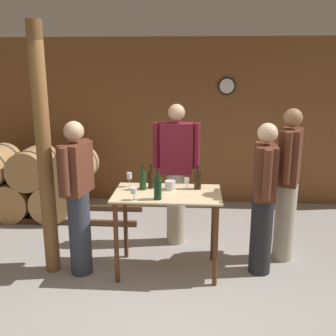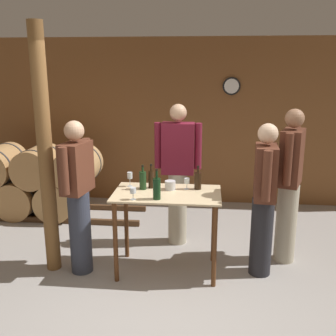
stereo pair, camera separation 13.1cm
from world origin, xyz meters
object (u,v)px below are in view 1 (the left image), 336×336
wine_bottle_left (151,179)px  person_visitor_near_door (176,171)px  wine_glass_near_left (129,176)px  wine_bottle_right (198,180)px  wine_bottle_center (158,188)px  person_host (78,196)px  wine_bottle_far_left (143,180)px  person_visitor_bearded (264,196)px  wooden_post (44,154)px  wine_glass_near_right (187,181)px  ice_bucket (170,185)px  wine_glass_near_center (134,191)px  person_visitor_with_scarf (288,182)px

wine_bottle_left → person_visitor_near_door: (0.25, 0.60, -0.07)m
wine_glass_near_left → wine_bottle_right: bearing=-2.0°
wine_bottle_center → person_host: 0.89m
wine_bottle_far_left → wine_bottle_center: bearing=-58.3°
wine_bottle_right → person_visitor_near_door: size_ratio=0.15×
wine_bottle_center → person_visitor_bearded: (1.12, 0.26, -0.15)m
wine_bottle_right → person_host: (-1.28, -0.26, -0.12)m
person_host → wooden_post: bearing=174.5°
wooden_post → wine_glass_near_right: size_ratio=21.61×
wine_bottle_center → person_host: person_host is taller
ice_bucket → wine_glass_near_left: bearing=171.0°
wine_bottle_left → wooden_post: bearing=-168.4°
wine_bottle_center → wine_glass_near_right: size_ratio=2.56×
wine_glass_near_center → ice_bucket: bearing=47.0°
wine_glass_near_center → wine_bottle_left: bearing=72.6°
wooden_post → wine_bottle_right: 1.68m
wine_bottle_right → person_host: person_host is taller
wooden_post → person_visitor_bearded: wooden_post is taller
person_host → wine_bottle_right: bearing=11.6°
wine_bottle_right → wine_glass_near_left: bearing=178.0°
wine_bottle_far_left → wine_glass_near_left: size_ratio=1.67×
person_host → person_visitor_bearded: size_ratio=1.01×
wooden_post → person_visitor_near_door: (1.36, 0.83, -0.39)m
wine_glass_near_right → person_visitor_bearded: person_visitor_bearded is taller
wine_bottle_left → wine_glass_near_left: 0.25m
wine_bottle_right → person_visitor_bearded: person_visitor_bearded is taller
wine_bottle_far_left → person_visitor_near_door: size_ratio=0.15×
person_visitor_with_scarf → person_visitor_bearded: bearing=-134.0°
wine_glass_near_left → wine_glass_near_right: size_ratio=1.33×
wine_bottle_far_left → ice_bucket: wine_bottle_far_left is taller
wine_bottle_far_left → wine_bottle_center: wine_bottle_center is taller
person_host → wine_bottle_left: bearing=18.8°
person_visitor_bearded → wine_bottle_center: bearing=-166.8°
person_visitor_near_door → wine_glass_near_left: bearing=-131.4°
wooden_post → wine_glass_near_left: size_ratio=16.23×
wooden_post → wine_bottle_left: wooden_post is taller
wine_bottle_center → person_host: (-0.87, 0.11, -0.14)m
wine_bottle_far_left → wine_glass_near_center: size_ratio=2.17×
wine_bottle_left → wine_glass_near_right: 0.40m
person_visitor_with_scarf → ice_bucket: bearing=-168.6°
wine_bottle_left → wine_glass_near_center: (-0.13, -0.41, -0.01)m
wine_bottle_center → wine_glass_near_right: wine_bottle_center is taller
wine_glass_near_right → ice_bucket: bearing=-168.8°
ice_bucket → person_host: person_host is taller
ice_bucket → wine_glass_near_center: bearing=-133.0°
wine_bottle_right → person_host: bearing=-168.4°
wooden_post → ice_bucket: 1.39m
wine_bottle_center → person_visitor_bearded: size_ratio=0.19×
wine_bottle_left → ice_bucket: wine_bottle_left is taller
wine_bottle_center → person_visitor_near_door: 0.99m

